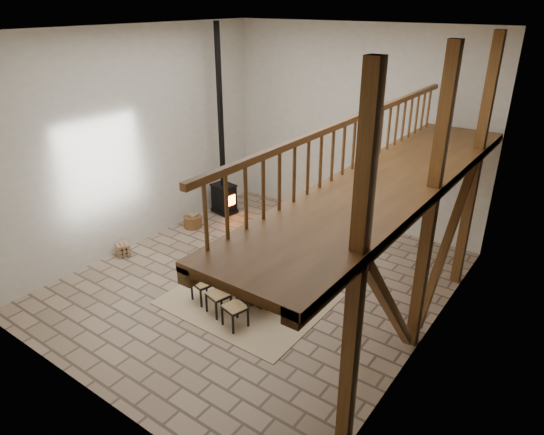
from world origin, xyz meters
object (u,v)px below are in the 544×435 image
Objects in this scene: log_basket at (193,221)px; log_stack at (123,250)px; dining_table at (249,284)px; wood_stove at (223,174)px.

log_basket is 2.08m from log_stack.
log_stack is at bearing -96.44° from log_basket.
dining_table reaches higher than log_stack.
wood_stove reaches higher than dining_table.
dining_table is 3.74m from log_basket.
dining_table is at bearing -33.89° from wood_stove.
dining_table is 4.47× the size of log_basket.
wood_stove is 10.67× the size of log_basket.
log_stack is at bearing -160.95° from dining_table.
dining_table is 5.38× the size of log_stack.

